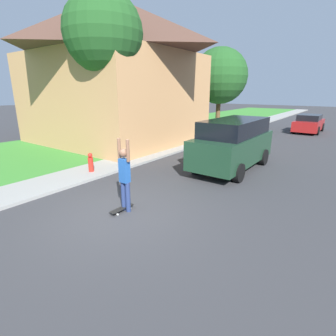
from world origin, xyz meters
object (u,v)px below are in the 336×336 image
at_px(suv_parked, 233,143).
at_px(skateboard, 122,209).
at_px(fire_hydrant, 91,163).
at_px(skateboarder, 125,175).
at_px(lawn_tree_near, 103,34).
at_px(lawn_tree_far, 220,76).
at_px(car_down_street, 309,124).

xyz_separation_m(suv_parked, skateboard, (-0.77, -5.71, -1.03)).
distance_m(skateboard, fire_hydrant, 3.87).
bearing_deg(skateboarder, lawn_tree_near, 141.96).
xyz_separation_m(suv_parked, skateboarder, (-0.71, -5.59, -0.07)).
distance_m(skateboarder, fire_hydrant, 3.90).
distance_m(lawn_tree_far, car_down_street, 8.03).
bearing_deg(car_down_street, skateboard, -94.69).
height_order(skateboarder, skateboard, skateboarder).
height_order(car_down_street, skateboard, car_down_street).
relative_size(skateboarder, skateboard, 2.62).
bearing_deg(suv_parked, lawn_tree_near, -161.73).
xyz_separation_m(lawn_tree_far, car_down_street, (6.29, 3.45, -3.61)).
xyz_separation_m(lawn_tree_far, fire_hydrant, (1.27, -13.84, -3.83)).
relative_size(lawn_tree_near, suv_parked, 1.55).
bearing_deg(suv_parked, fire_hydrant, -136.45).
xyz_separation_m(lawn_tree_near, skateboarder, (4.81, -3.77, -4.52)).
bearing_deg(fire_hydrant, skateboarder, -23.97).
distance_m(car_down_street, skateboard, 19.05).
bearing_deg(car_down_street, fire_hydrant, -106.18).
xyz_separation_m(lawn_tree_near, fire_hydrant, (1.29, -2.20, -5.10)).
relative_size(suv_parked, skateboarder, 2.32).
relative_size(lawn_tree_far, skateboarder, 3.17).
xyz_separation_m(skateboarder, skateboard, (-0.06, -0.12, -0.97)).
height_order(car_down_street, fire_hydrant, car_down_street).
distance_m(lawn_tree_near, skateboard, 8.23).
height_order(skateboard, fire_hydrant, fire_hydrant).
height_order(suv_parked, car_down_street, suv_parked).
bearing_deg(fire_hydrant, lawn_tree_far, 95.25).
relative_size(lawn_tree_near, skateboard, 9.43).
height_order(lawn_tree_far, car_down_street, lawn_tree_far).
xyz_separation_m(lawn_tree_far, suv_parked, (5.50, -9.82, -3.18)).
bearing_deg(lawn_tree_near, lawn_tree_far, 89.90).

